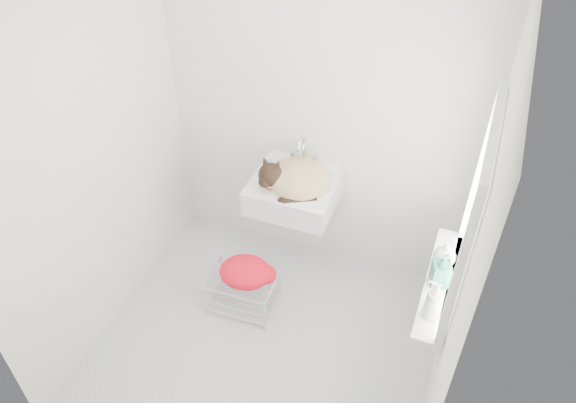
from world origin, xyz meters
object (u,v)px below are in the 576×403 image
(cat, at_px, (295,179))
(bottle_b, at_px, (438,283))
(bottle_a, at_px, (430,315))
(bottle_c, at_px, (443,263))
(wire_rack, at_px, (242,290))
(sink, at_px, (294,182))

(cat, height_order, bottle_b, cat)
(bottle_a, xyz_separation_m, bottle_c, (0.00, 0.41, 0.00))
(bottle_a, bearing_deg, bottle_c, 90.00)
(cat, height_order, bottle_a, cat)
(bottle_a, xyz_separation_m, bottle_b, (0.00, 0.25, 0.00))
(wire_rack, bearing_deg, bottle_b, -3.63)
(bottle_b, relative_size, bottle_c, 1.32)
(bottle_b, bearing_deg, sink, 152.76)
(wire_rack, xyz_separation_m, bottle_a, (1.29, -0.33, 0.70))
(wire_rack, height_order, bottle_c, bottle_c)
(cat, distance_m, bottle_c, 1.13)
(bottle_a, height_order, bottle_c, bottle_a)
(sink, bearing_deg, bottle_b, -27.24)
(sink, relative_size, wire_rack, 1.26)
(sink, distance_m, cat, 0.05)
(cat, relative_size, bottle_b, 2.41)
(wire_rack, distance_m, bottle_b, 1.47)
(wire_rack, xyz_separation_m, bottle_b, (1.29, -0.08, 0.70))
(cat, relative_size, wire_rack, 1.14)
(bottle_b, height_order, bottle_c, bottle_b)
(bottle_a, bearing_deg, sink, 143.34)
(sink, height_order, bottle_b, sink)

